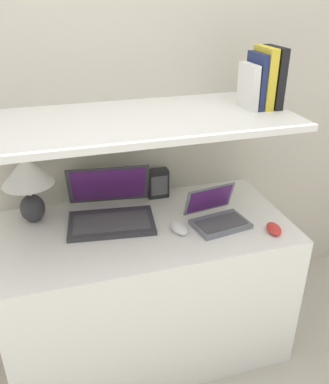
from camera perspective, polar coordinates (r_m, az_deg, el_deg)
wall_back at (r=2.02m, az=-5.64°, el=12.87°), size 6.00×0.05×2.40m
desk at (r=2.06m, az=-2.32°, el=-13.23°), size 1.30×0.66×0.72m
back_riser at (r=2.21m, az=-4.69°, el=-2.99°), size 1.30×0.04×1.17m
shelf at (r=1.72m, az=-3.46°, el=9.99°), size 1.30×0.59×0.03m
table_lamp at (r=1.89m, az=-18.66°, el=1.79°), size 0.23×0.23×0.31m
laptop_large at (r=1.89m, az=-7.60°, el=-2.54°), size 0.43×0.38×0.23m
laptop_small at (r=1.87m, az=7.39°, el=-3.36°), size 0.27×0.25×0.16m
computer_mouse at (r=1.80m, az=2.03°, el=-5.11°), size 0.08×0.12×0.03m
second_mouse at (r=1.86m, az=15.08°, el=-4.99°), size 0.08×0.11×0.03m
router_box at (r=2.07m, az=-0.93°, el=1.22°), size 0.10×0.06×0.15m
book_black at (r=1.91m, az=14.97°, el=15.31°), size 0.04×0.17×0.26m
book_yellow at (r=1.88m, az=13.72°, el=15.31°), size 0.04×0.16×0.26m
book_navy at (r=1.87m, az=12.68°, el=14.97°), size 0.02×0.15×0.24m
book_white at (r=1.86m, az=11.69°, el=14.32°), size 0.04×0.15×0.19m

